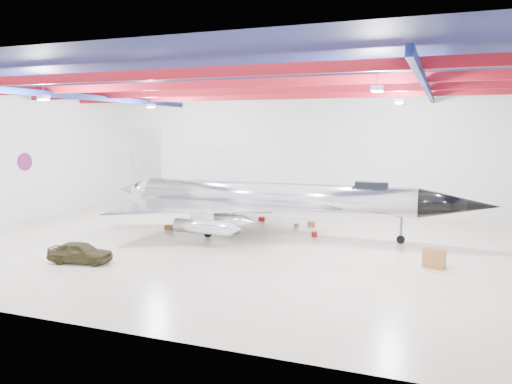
% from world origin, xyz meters
% --- Properties ---
extents(floor, '(40.00, 40.00, 0.00)m').
position_xyz_m(floor, '(0.00, 0.00, 0.00)').
color(floor, beige).
rests_on(floor, ground).
extents(wall_back, '(40.00, 0.00, 40.00)m').
position_xyz_m(wall_back, '(0.00, 15.00, 5.50)').
color(wall_back, silver).
rests_on(wall_back, floor).
extents(wall_left, '(0.00, 30.00, 30.00)m').
position_xyz_m(wall_left, '(-20.00, 0.00, 5.50)').
color(wall_left, silver).
rests_on(wall_left, floor).
extents(ceiling, '(40.00, 40.00, 0.00)m').
position_xyz_m(ceiling, '(0.00, 0.00, 11.00)').
color(ceiling, '#0A0F38').
rests_on(ceiling, wall_back).
extents(ceiling_structure, '(39.50, 29.50, 1.08)m').
position_xyz_m(ceiling_structure, '(0.00, 0.00, 10.32)').
color(ceiling_structure, maroon).
rests_on(ceiling_structure, ceiling).
extents(wall_roundel, '(0.10, 1.50, 1.50)m').
position_xyz_m(wall_roundel, '(-19.94, 2.00, 5.00)').
color(wall_roundel, '#B21414').
rests_on(wall_roundel, wall_left).
extents(jet_aircraft, '(28.57, 16.68, 7.79)m').
position_xyz_m(jet_aircraft, '(1.35, 4.04, 2.56)').
color(jet_aircraft, silver).
rests_on(jet_aircraft, floor).
extents(jeep, '(3.92, 2.15, 1.27)m').
position_xyz_m(jeep, '(-6.56, -7.40, 0.63)').
color(jeep, '#36331B').
rests_on(jeep, floor).
extents(desk, '(1.30, 0.86, 1.09)m').
position_xyz_m(desk, '(12.83, -1.25, 0.55)').
color(desk, brown).
rests_on(desk, floor).
extents(crate_ply, '(0.57, 0.47, 0.39)m').
position_xyz_m(crate_ply, '(-6.57, 2.67, 0.20)').
color(crate_ply, olive).
rests_on(crate_ply, floor).
extents(toolbox_red, '(0.58, 0.49, 0.36)m').
position_xyz_m(toolbox_red, '(-1.12, 8.68, 0.18)').
color(toolbox_red, maroon).
rests_on(toolbox_red, floor).
extents(engine_drum, '(0.53, 0.53, 0.38)m').
position_xyz_m(engine_drum, '(-1.06, 3.24, 0.19)').
color(engine_drum, '#59595B').
rests_on(engine_drum, floor).
extents(parts_bin, '(0.71, 0.64, 0.41)m').
position_xyz_m(parts_bin, '(3.39, 7.83, 0.21)').
color(parts_bin, olive).
rests_on(parts_bin, floor).
extents(tool_chest, '(0.54, 0.54, 0.39)m').
position_xyz_m(tool_chest, '(4.57, 4.21, 0.19)').
color(tool_chest, maroon).
rests_on(tool_chest, floor).
extents(oil_barrel, '(0.73, 0.65, 0.44)m').
position_xyz_m(oil_barrel, '(-2.54, 6.18, 0.22)').
color(oil_barrel, olive).
rests_on(oil_barrel, floor).
extents(spares_box, '(0.40, 0.40, 0.33)m').
position_xyz_m(spares_box, '(2.40, 7.05, 0.17)').
color(spares_box, '#59595B').
rests_on(spares_box, floor).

